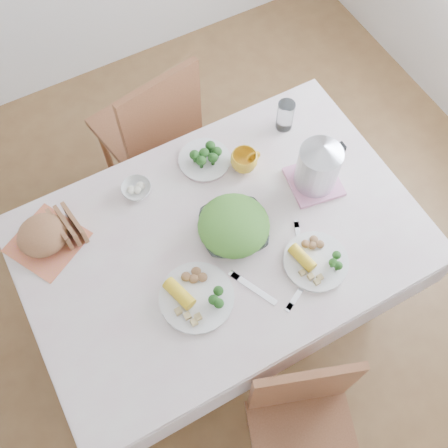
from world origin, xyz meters
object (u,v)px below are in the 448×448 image
dining_table (222,276)px  dinner_plate_right (316,262)px  electric_kettle (318,166)px  salad_bowl (234,229)px  chair_far (145,127)px  dinner_plate_left (197,298)px  chair_near (307,446)px  yellow_mug (244,161)px

dining_table → dinner_plate_right: (0.25, -0.26, 0.40)m
dinner_plate_right → electric_kettle: 0.37m
salad_bowl → dinner_plate_right: bearing=-50.8°
chair_far → dinner_plate_left: 1.09m
dinner_plate_left → dinner_plate_right: size_ratio=1.11×
dining_table → salad_bowl: 0.42m
dining_table → salad_bowl: (0.05, -0.01, 0.42)m
chair_near → dinner_plate_right: 0.68m
chair_near → dinner_plate_left: chair_near is taller
dining_table → chair_near: bearing=-94.9°
salad_bowl → dinner_plate_left: size_ratio=0.94×
yellow_mug → chair_far: bearing=108.5°
chair_far → yellow_mug: (0.21, -0.62, 0.34)m
chair_near → dinner_plate_right: (0.32, 0.51, 0.31)m
dinner_plate_right → dinner_plate_left: bearing=169.1°
chair_near → chair_far: size_ratio=0.92×
electric_kettle → chair_near: bearing=-122.6°
chair_near → electric_kettle: 1.04m
chair_far → electric_kettle: electric_kettle is taller
chair_far → electric_kettle: 1.01m
salad_bowl → chair_far: bearing=91.5°
chair_far → dinner_plate_left: chair_far is taller
dining_table → salad_bowl: size_ratio=5.51×
dinner_plate_left → electric_kettle: bearing=18.3°
chair_far → chair_near: bearing=76.5°
chair_far → dinner_plate_left: size_ratio=3.50×
yellow_mug → dinner_plate_right: bearing=-87.4°
yellow_mug → electric_kettle: size_ratio=0.47×
dinner_plate_left → electric_kettle: electric_kettle is taller
electric_kettle → dinner_plate_left: bearing=-162.3°
dining_table → electric_kettle: size_ratio=6.02×
chair_near → salad_bowl: (0.11, 0.77, 0.33)m
dinner_plate_left → salad_bowl: bearing=34.4°
chair_far → salad_bowl: chair_far is taller
chair_near → chair_far: chair_far is taller
dinner_plate_left → dining_table: bearing=41.2°
chair_near → salad_bowl: chair_near is taller
chair_far → dinner_plate_left: (-0.22, -1.03, 0.31)m
salad_bowl → yellow_mug: bearing=53.0°
chair_near → salad_bowl: size_ratio=3.42×
dining_table → dinner_plate_left: (-0.20, -0.17, 0.40)m
salad_bowl → dinner_plate_right: 0.33m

